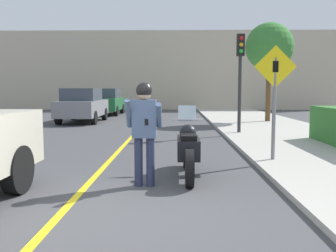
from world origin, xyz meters
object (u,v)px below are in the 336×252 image
person_biker (144,123)px  parked_car_green (106,101)px  traffic_light (240,64)px  motorcycle (188,150)px  crossing_sign (275,91)px  street_tree (269,47)px  parked_car_grey (83,105)px

person_biker → parked_car_green: bearing=102.5°
traffic_light → motorcycle: bearing=-107.7°
motorcycle → crossing_sign: size_ratio=0.89×
street_tree → traffic_light: bearing=-114.4°
crossing_sign → person_biker: bearing=-143.7°
motorcycle → traffic_light: (2.04, 6.40, 2.00)m
person_biker → parked_car_green: (-3.94, 17.80, -0.22)m
person_biker → crossing_sign: crossing_sign is taller
traffic_light → parked_car_green: 12.72m
motorcycle → crossing_sign: bearing=32.8°
crossing_sign → traffic_light: (0.13, 5.17, 0.93)m
crossing_sign → parked_car_green: crossing_sign is taller
person_biker → street_tree: bearing=67.4°
person_biker → parked_car_grey: (-4.09, 12.28, -0.22)m
traffic_light → parked_car_green: size_ratio=0.82×
crossing_sign → parked_car_grey: 12.36m
parked_car_green → person_biker: bearing=-77.5°
motorcycle → person_biker: bearing=-136.0°
traffic_light → parked_car_grey: bearing=143.2°
motorcycle → street_tree: size_ratio=0.47×
crossing_sign → street_tree: (2.32, 10.00, 2.04)m
parked_car_green → street_tree: bearing=-33.2°
parked_car_grey → traffic_light: bearing=-36.8°
crossing_sign → parked_car_grey: bearing=123.2°
motorcycle → traffic_light: 7.01m
motorcycle → parked_car_green: 17.71m
motorcycle → traffic_light: bearing=72.3°
traffic_light → person_biker: bearing=-111.4°
crossing_sign → street_tree: bearing=76.9°
street_tree → parked_car_grey: (-9.08, 0.33, -2.77)m
crossing_sign → parked_car_green: (-6.60, 15.84, -0.73)m
parked_car_grey → street_tree: bearing=-2.1°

